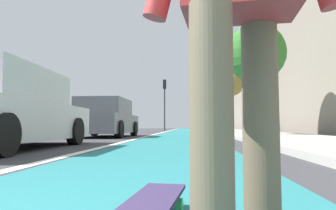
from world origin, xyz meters
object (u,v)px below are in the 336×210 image
Objects in this scene: parked_car_mid at (105,119)px; street_tree_mid at (256,54)px; skateboard at (148,209)px; traffic_light at (165,96)px; street_tree_far at (230,83)px; parked_car_near at (3,111)px.

parked_car_mid is 0.93× the size of street_tree_mid.
parked_car_mid reaches higher than skateboard.
parked_car_mid is (10.18, 3.09, 0.61)m from skateboard.
traffic_light is (24.58, 1.96, 2.97)m from skateboard.
street_tree_far is (17.94, -2.79, 3.07)m from skateboard.
skateboard is 0.19× the size of traffic_light.
traffic_light reaches higher than street_tree_far.
traffic_light reaches higher than street_tree_mid.
street_tree_far is at bearing 0.00° from street_tree_mid.
skateboard is 18.41m from street_tree_far.
parked_car_near is at bearing 156.67° from street_tree_far.
traffic_light is (14.40, -1.12, 2.37)m from parked_car_mid.
parked_car_mid is 10.04m from street_tree_far.
street_tree_mid is at bearing 180.00° from street_tree_far.
street_tree_mid is at bearing -86.02° from parked_car_mid.
parked_car_mid is 14.64m from traffic_light.
parked_car_mid is at bearing 93.98° from street_tree_mid.
traffic_light is 1.08× the size of street_tree_far.
traffic_light is at bearing 35.60° from street_tree_far.
street_tree_mid reaches higher than parked_car_mid.
parked_car_near reaches higher than skateboard.
parked_car_mid is at bearing 175.53° from traffic_light.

